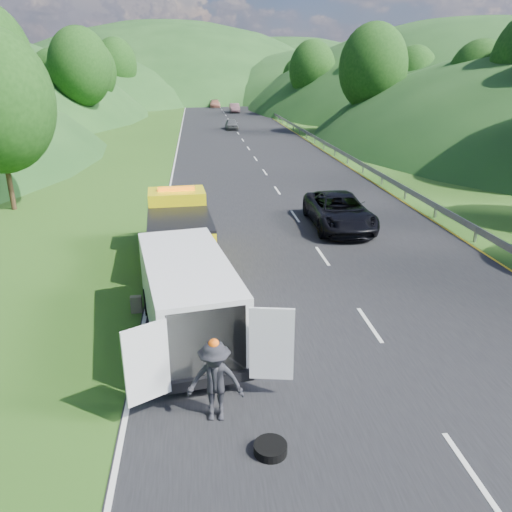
{
  "coord_description": "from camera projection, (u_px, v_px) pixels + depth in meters",
  "views": [
    {
      "loc": [
        -2.06,
        -15.05,
        7.4
      ],
      "look_at": [
        -0.16,
        0.97,
        1.3
      ],
      "focal_mm": 35.0,
      "sensor_mm": 36.0,
      "label": 1
    }
  ],
  "objects": [
    {
      "name": "child",
      "position": [
        179.0,
        318.0,
        15.72
      ],
      "size": [
        0.67,
        0.69,
        1.12
      ],
      "primitive_type": "imported",
      "rotation": [
        0.0,
        0.0,
        -0.93
      ],
      "color": "tan",
      "rests_on": "ground"
    },
    {
      "name": "ground",
      "position": [
        264.0,
        302.0,
        16.82
      ],
      "size": [
        320.0,
        320.0,
        0.0
      ],
      "primitive_type": "plane",
      "color": "#38661E",
      "rests_on": "ground"
    },
    {
      "name": "white_van",
      "position": [
        187.0,
        293.0,
        14.16
      ],
      "size": [
        4.08,
        7.32,
        2.47
      ],
      "rotation": [
        0.0,
        0.0,
        0.17
      ],
      "color": "black",
      "rests_on": "ground"
    },
    {
      "name": "woman",
      "position": [
        186.0,
        299.0,
        17.05
      ],
      "size": [
        0.59,
        0.73,
        1.83
      ],
      "primitive_type": "imported",
      "rotation": [
        0.0,
        0.0,
        1.73
      ],
      "color": "silver",
      "rests_on": "ground"
    },
    {
      "name": "worker",
      "position": [
        216.0,
        418.0,
        11.23
      ],
      "size": [
        1.33,
        0.88,
        1.93
      ],
      "primitive_type": "imported",
      "rotation": [
        0.0,
        0.0,
        -0.13
      ],
      "color": "black",
      "rests_on": "ground"
    },
    {
      "name": "hills_backdrop",
      "position": [
        224.0,
        95.0,
        142.65
      ],
      "size": [
        201.0,
        288.6,
        44.0
      ],
      "primitive_type": null,
      "color": "#2D5B23",
      "rests_on": "ground"
    },
    {
      "name": "spare_tire",
      "position": [
        270.0,
        453.0,
        10.22
      ],
      "size": [
        0.69,
        0.69,
        0.2
      ],
      "primitive_type": "cylinder",
      "color": "black",
      "rests_on": "ground"
    },
    {
      "name": "dist_car_b",
      "position": [
        235.0,
        113.0,
        87.66
      ],
      "size": [
        1.62,
        4.64,
        1.53
      ],
      "primitive_type": "imported",
      "color": "brown",
      "rests_on": "ground"
    },
    {
      "name": "dist_car_c",
      "position": [
        215.0,
        108.0,
        98.77
      ],
      "size": [
        1.99,
        4.89,
        1.42
      ],
      "primitive_type": "imported",
      "color": "#AF6E57",
      "rests_on": "ground"
    },
    {
      "name": "suitcase",
      "position": [
        136.0,
        304.0,
        16.02
      ],
      "size": [
        0.35,
        0.2,
        0.56
      ],
      "primitive_type": "cube",
      "rotation": [
        0.0,
        0.0,
        0.02
      ],
      "color": "brown",
      "rests_on": "ground"
    },
    {
      "name": "road_surface",
      "position": [
        243.0,
        140.0,
        54.3
      ],
      "size": [
        14.0,
        200.0,
        0.02
      ],
      "primitive_type": "cube",
      "color": "black",
      "rests_on": "ground"
    },
    {
      "name": "tree_line_right",
      "position": [
        362.0,
        120.0,
        75.08
      ],
      "size": [
        14.0,
        140.0,
        14.0
      ],
      "primitive_type": null,
      "color": "#245218",
      "rests_on": "ground"
    },
    {
      "name": "passing_suv",
      "position": [
        338.0,
        227.0,
        24.68
      ],
      "size": [
        2.83,
        5.92,
        1.63
      ],
      "primitive_type": "imported",
      "rotation": [
        0.0,
        0.0,
        -0.02
      ],
      "color": "black",
      "rests_on": "ground"
    },
    {
      "name": "dist_car_a",
      "position": [
        232.0,
        129.0,
        63.84
      ],
      "size": [
        1.51,
        3.76,
        1.28
      ],
      "primitive_type": "imported",
      "color": "#505155",
      "rests_on": "ground"
    },
    {
      "name": "guardrail",
      "position": [
        288.0,
        127.0,
        66.72
      ],
      "size": [
        0.06,
        140.0,
        1.52
      ],
      "primitive_type": "cube",
      "color": "gray",
      "rests_on": "ground"
    },
    {
      "name": "tree_line_left",
      "position": [
        75.0,
        124.0,
        70.46
      ],
      "size": [
        14.0,
        140.0,
        14.0
      ],
      "primitive_type": null,
      "color": "#245218",
      "rests_on": "ground"
    },
    {
      "name": "tow_truck",
      "position": [
        179.0,
        228.0,
        20.17
      ],
      "size": [
        2.81,
        6.54,
        2.75
      ],
      "rotation": [
        0.0,
        0.0,
        0.07
      ],
      "color": "black",
      "rests_on": "ground"
    }
  ]
}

